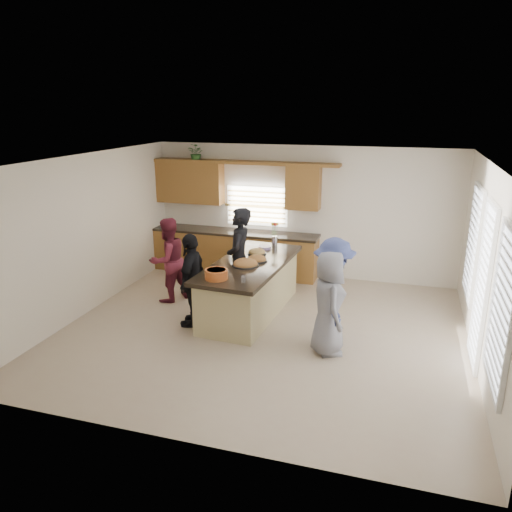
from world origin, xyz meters
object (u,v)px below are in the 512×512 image
(woman_left_mid, at_px, (168,260))
(woman_right_back, at_px, (333,293))
(island, at_px, (250,289))
(salad_bowl, at_px, (216,274))
(woman_left_back, at_px, (239,259))
(woman_left_front, at_px, (192,280))
(woman_right_front, at_px, (329,303))

(woman_left_mid, bearing_deg, woman_right_back, 101.70)
(island, distance_m, salad_bowl, 1.17)
(island, bearing_deg, woman_left_back, 148.23)
(salad_bowl, xyz_separation_m, woman_left_front, (-0.53, 0.22, -0.24))
(woman_left_back, relative_size, woman_right_back, 1.09)
(woman_left_mid, height_order, woman_right_front, woman_left_mid)
(woman_left_front, distance_m, woman_right_front, 2.36)
(woman_left_mid, bearing_deg, woman_left_back, 120.18)
(island, relative_size, woman_right_front, 1.74)
(salad_bowl, bearing_deg, woman_left_mid, 141.90)
(island, bearing_deg, woman_right_front, -31.07)
(island, height_order, woman_right_back, woman_right_back)
(woman_right_front, bearing_deg, woman_left_back, 34.19)
(island, relative_size, woman_left_front, 1.73)
(woman_left_mid, bearing_deg, woman_left_front, 72.65)
(island, height_order, salad_bowl, salad_bowl)
(woman_right_back, bearing_deg, woman_left_mid, 61.86)
(island, relative_size, woman_left_back, 1.48)
(salad_bowl, distance_m, woman_left_mid, 1.80)
(woman_left_front, bearing_deg, woman_left_back, 147.40)
(woman_left_back, distance_m, woman_left_front, 1.08)
(woman_right_back, bearing_deg, woman_right_front, 164.23)
(woman_left_front, relative_size, woman_right_back, 0.94)
(woman_left_front, xyz_separation_m, woman_right_back, (2.36, -0.04, 0.06))
(woman_left_mid, distance_m, woman_right_front, 3.44)
(salad_bowl, bearing_deg, woman_left_back, 90.78)
(woman_right_back, bearing_deg, woman_left_front, 76.69)
(salad_bowl, relative_size, woman_left_back, 0.20)
(woman_left_front, height_order, woman_right_back, woman_right_back)
(salad_bowl, bearing_deg, woman_right_back, 5.68)
(salad_bowl, xyz_separation_m, woman_right_back, (1.83, 0.18, -0.18))
(island, relative_size, salad_bowl, 7.56)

